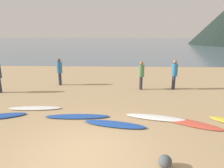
{
  "coord_description": "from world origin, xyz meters",
  "views": [
    {
      "loc": [
        1.03,
        -4.94,
        3.34
      ],
      "look_at": [
        0.61,
        5.68,
        0.6
      ],
      "focal_mm": 32.42,
      "sensor_mm": 36.0,
      "label": 1
    }
  ],
  "objects_px": {
    "surfboard_1": "(35,108)",
    "surfboard_4": "(157,118)",
    "person_3": "(59,69)",
    "person_2": "(141,73)",
    "surfboard_2": "(77,116)",
    "beach_rock_near": "(165,162)",
    "surfboard_3": "(115,124)",
    "person_1": "(174,72)",
    "surfboard_5": "(190,123)"
  },
  "relations": [
    {
      "from": "surfboard_1",
      "to": "surfboard_4",
      "type": "distance_m",
      "value": 5.32
    },
    {
      "from": "person_3",
      "to": "surfboard_4",
      "type": "bearing_deg",
      "value": -94.88
    },
    {
      "from": "surfboard_1",
      "to": "person_2",
      "type": "distance_m",
      "value": 6.14
    },
    {
      "from": "surfboard_2",
      "to": "surfboard_4",
      "type": "relative_size",
      "value": 1.06
    },
    {
      "from": "surfboard_1",
      "to": "surfboard_4",
      "type": "relative_size",
      "value": 0.96
    },
    {
      "from": "surfboard_2",
      "to": "person_2",
      "type": "relative_size",
      "value": 1.52
    },
    {
      "from": "person_2",
      "to": "beach_rock_near",
      "type": "relative_size",
      "value": 4.94
    },
    {
      "from": "surfboard_3",
      "to": "person_3",
      "type": "distance_m",
      "value": 6.89
    },
    {
      "from": "surfboard_4",
      "to": "beach_rock_near",
      "type": "distance_m",
      "value": 3.02
    },
    {
      "from": "person_1",
      "to": "person_2",
      "type": "xyz_separation_m",
      "value": [
        -1.95,
        -0.11,
        -0.04
      ]
    },
    {
      "from": "beach_rock_near",
      "to": "surfboard_4",
      "type": "bearing_deg",
      "value": 83.98
    },
    {
      "from": "surfboard_1",
      "to": "surfboard_4",
      "type": "xyz_separation_m",
      "value": [
        5.25,
        -0.84,
        0.0
      ]
    },
    {
      "from": "surfboard_3",
      "to": "person_2",
      "type": "xyz_separation_m",
      "value": [
        1.43,
        4.88,
        0.95
      ]
    },
    {
      "from": "surfboard_2",
      "to": "surfboard_5",
      "type": "xyz_separation_m",
      "value": [
        4.34,
        -0.42,
        -0.01
      ]
    },
    {
      "from": "surfboard_1",
      "to": "surfboard_5",
      "type": "distance_m",
      "value": 6.54
    },
    {
      "from": "surfboard_3",
      "to": "surfboard_4",
      "type": "bearing_deg",
      "value": 33.49
    },
    {
      "from": "person_3",
      "to": "person_2",
      "type": "bearing_deg",
      "value": -60.83
    },
    {
      "from": "surfboard_1",
      "to": "surfboard_5",
      "type": "bearing_deg",
      "value": -15.12
    },
    {
      "from": "surfboard_1",
      "to": "person_1",
      "type": "bearing_deg",
      "value": 22.48
    },
    {
      "from": "surfboard_1",
      "to": "surfboard_3",
      "type": "distance_m",
      "value": 3.9
    },
    {
      "from": "person_1",
      "to": "surfboard_1",
      "type": "bearing_deg",
      "value": 11.9
    },
    {
      "from": "person_1",
      "to": "surfboard_4",
      "type": "bearing_deg",
      "value": 53.54
    },
    {
      "from": "surfboard_2",
      "to": "person_3",
      "type": "distance_m",
      "value": 5.6
    },
    {
      "from": "person_2",
      "to": "person_3",
      "type": "height_order",
      "value": "person_3"
    },
    {
      "from": "surfboard_5",
      "to": "person_1",
      "type": "height_order",
      "value": "person_1"
    },
    {
      "from": "person_1",
      "to": "beach_rock_near",
      "type": "bearing_deg",
      "value": 59.74
    },
    {
      "from": "surfboard_2",
      "to": "beach_rock_near",
      "type": "bearing_deg",
      "value": -49.32
    },
    {
      "from": "surfboard_4",
      "to": "surfboard_5",
      "type": "relative_size",
      "value": 1.07
    },
    {
      "from": "beach_rock_near",
      "to": "person_2",
      "type": "bearing_deg",
      "value": 89.23
    },
    {
      "from": "surfboard_3",
      "to": "surfboard_5",
      "type": "distance_m",
      "value": 2.83
    },
    {
      "from": "surfboard_5",
      "to": "person_2",
      "type": "height_order",
      "value": "person_2"
    },
    {
      "from": "surfboard_5",
      "to": "person_1",
      "type": "bearing_deg",
      "value": 111.68
    },
    {
      "from": "surfboard_4",
      "to": "beach_rock_near",
      "type": "bearing_deg",
      "value": -83.05
    },
    {
      "from": "surfboard_2",
      "to": "person_1",
      "type": "height_order",
      "value": "person_1"
    },
    {
      "from": "surfboard_1",
      "to": "person_1",
      "type": "distance_m",
      "value": 7.87
    },
    {
      "from": "surfboard_5",
      "to": "beach_rock_near",
      "type": "height_order",
      "value": "beach_rock_near"
    },
    {
      "from": "surfboard_4",
      "to": "person_2",
      "type": "xyz_separation_m",
      "value": [
        -0.22,
        4.22,
        0.96
      ]
    },
    {
      "from": "surfboard_1",
      "to": "surfboard_3",
      "type": "relative_size",
      "value": 1.0
    },
    {
      "from": "surfboard_4",
      "to": "surfboard_5",
      "type": "xyz_separation_m",
      "value": [
        1.17,
        -0.42,
        -0.01
      ]
    },
    {
      "from": "surfboard_5",
      "to": "person_1",
      "type": "xyz_separation_m",
      "value": [
        0.56,
        4.74,
        1.01
      ]
    },
    {
      "from": "surfboard_3",
      "to": "beach_rock_near",
      "type": "bearing_deg",
      "value": -48.54
    },
    {
      "from": "surfboard_5",
      "to": "person_2",
      "type": "relative_size",
      "value": 1.34
    },
    {
      "from": "surfboard_3",
      "to": "surfboard_4",
      "type": "relative_size",
      "value": 0.96
    },
    {
      "from": "person_3",
      "to": "beach_rock_near",
      "type": "bearing_deg",
      "value": -109.46
    },
    {
      "from": "surfboard_2",
      "to": "surfboard_5",
      "type": "distance_m",
      "value": 4.36
    },
    {
      "from": "surfboard_3",
      "to": "person_1",
      "type": "bearing_deg",
      "value": 67.58
    },
    {
      "from": "surfboard_5",
      "to": "person_2",
      "type": "distance_m",
      "value": 4.94
    },
    {
      "from": "surfboard_5",
      "to": "person_2",
      "type": "xyz_separation_m",
      "value": [
        -1.39,
        4.64,
        0.97
      ]
    },
    {
      "from": "surfboard_2",
      "to": "surfboard_4",
      "type": "bearing_deg",
      "value": -2.9
    },
    {
      "from": "surfboard_1",
      "to": "person_3",
      "type": "bearing_deg",
      "value": 87.08
    }
  ]
}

